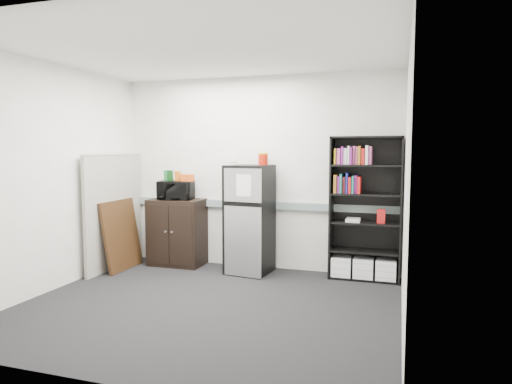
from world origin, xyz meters
TOP-DOWN VIEW (x-y plane):
  - floor at (0.00, 0.00)m, footprint 4.00×4.00m
  - wall_back at (0.00, 1.75)m, footprint 4.00×0.02m
  - wall_right at (2.00, 0.00)m, footprint 0.02×3.50m
  - wall_left at (-2.00, 0.00)m, footprint 0.02×3.50m
  - ceiling at (0.00, 0.00)m, footprint 4.00×3.50m
  - electrical_raceway at (0.00, 1.72)m, footprint 3.92×0.05m
  - wall_note at (-0.35, 1.74)m, footprint 0.14×0.00m
  - bookshelf at (1.53, 1.57)m, footprint 0.90×0.34m
  - cubicle_partition at (-1.90, 1.08)m, footprint 0.06×1.30m
  - cabinet at (-1.14, 1.50)m, footprint 0.77×0.51m
  - microwave at (-1.14, 1.48)m, footprint 0.54×0.42m
  - snack_box_a at (-1.30, 1.52)m, footprint 0.08×0.07m
  - snack_box_b at (-1.25, 1.52)m, footprint 0.08×0.06m
  - snack_box_c at (-1.12, 1.52)m, footprint 0.08×0.06m
  - snack_bag at (-0.95, 1.47)m, footprint 0.20×0.15m
  - refrigerator at (0.00, 1.42)m, footprint 0.61×0.64m
  - coffee_can at (0.16, 1.55)m, footprint 0.14×0.14m
  - framed_poster at (-1.77, 1.04)m, footprint 0.20×0.76m

SIDE VIEW (x-z plane):
  - floor at x=0.00m, z-range 0.00..0.00m
  - cabinet at x=-1.14m, z-range 0.00..0.96m
  - framed_poster at x=-1.77m, z-range 0.00..0.98m
  - refrigerator at x=0.00m, z-range 0.00..1.47m
  - cubicle_partition at x=-1.90m, z-range 0.00..1.62m
  - electrical_raceway at x=0.00m, z-range 0.85..0.95m
  - bookshelf at x=1.53m, z-range -0.01..1.84m
  - microwave at x=-1.14m, z-range 0.96..1.23m
  - snack_bag at x=-0.95m, z-range 1.23..1.33m
  - snack_box_c at x=-1.12m, z-range 1.23..1.37m
  - snack_box_a at x=-1.30m, z-range 1.23..1.38m
  - snack_box_b at x=-1.25m, z-range 1.23..1.38m
  - wall_back at x=0.00m, z-range 0.00..2.70m
  - wall_right at x=2.00m, z-range 0.00..2.70m
  - wall_left at x=-2.00m, z-range 0.00..2.70m
  - wall_note at x=-0.35m, z-range 1.50..1.60m
  - coffee_can at x=0.16m, z-range 1.47..1.66m
  - ceiling at x=0.00m, z-range 2.69..2.71m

